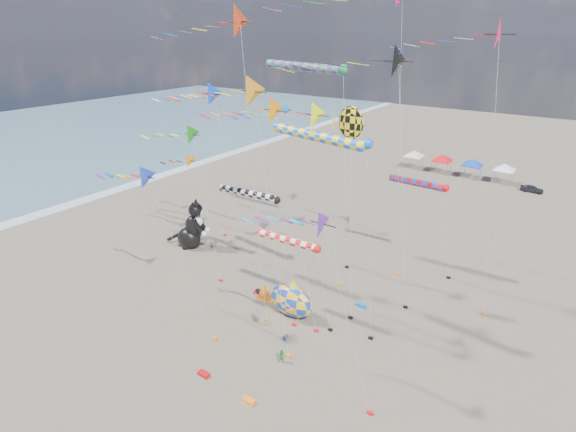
% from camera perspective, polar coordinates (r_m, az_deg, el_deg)
% --- Properties ---
extents(ground, '(260.00, 260.00, 0.00)m').
position_cam_1_polar(ground, '(34.99, -11.41, -19.61)').
color(ground, brown).
rests_on(ground, ground).
extents(delta_kite_0, '(9.03, 1.93, 13.72)m').
position_cam_1_polar(delta_kite_0, '(26.72, 4.58, -1.40)').
color(delta_kite_0, '#621E9E').
rests_on(delta_kite_0, ground).
extents(delta_kite_1, '(10.21, 2.22, 19.14)m').
position_cam_1_polar(delta_kite_1, '(33.35, -1.31, 13.07)').
color(delta_kite_1, orange).
rests_on(delta_kite_1, ground).
extents(delta_kite_2, '(9.54, 1.84, 9.88)m').
position_cam_1_polar(delta_kite_2, '(55.54, -12.27, 6.84)').
color(delta_kite_2, orange).
rests_on(delta_kite_2, ground).
extents(delta_kite_3, '(11.25, 2.13, 19.45)m').
position_cam_1_polar(delta_kite_3, '(40.16, -10.30, 14.83)').
color(delta_kite_3, blue).
rests_on(delta_kite_3, ground).
extents(delta_kite_4, '(11.30, 2.58, 25.14)m').
position_cam_1_polar(delta_kite_4, '(34.26, -8.10, 22.94)').
color(delta_kite_4, red).
rests_on(delta_kite_4, ground).
extents(delta_kite_6, '(12.42, 2.64, 17.91)m').
position_cam_1_polar(delta_kite_6, '(40.51, 3.50, 12.72)').
color(delta_kite_6, '#FCFF0C').
rests_on(delta_kite_6, ground).
extents(delta_kite_7, '(9.84, 1.86, 15.68)m').
position_cam_1_polar(delta_kite_7, '(53.55, -0.70, 13.08)').
color(delta_kite_7, '#0C95DB').
rests_on(delta_kite_7, ground).
extents(delta_kite_8, '(10.19, 1.92, 14.18)m').
position_cam_1_polar(delta_kite_8, '(35.41, -16.14, 4.64)').
color(delta_kite_8, '#1A3BB7').
rests_on(delta_kite_8, ground).
extents(delta_kite_9, '(9.45, 2.04, 15.48)m').
position_cam_1_polar(delta_kite_9, '(42.83, -13.00, 9.75)').
color(delta_kite_9, '#167B16').
rests_on(delta_kite_9, ground).
extents(delta_kite_10, '(14.81, 2.81, 22.48)m').
position_cam_1_polar(delta_kite_10, '(37.49, 11.10, 18.49)').
color(delta_kite_10, black).
rests_on(delta_kite_10, ground).
extents(delta_kite_11, '(10.57, 2.48, 24.26)m').
position_cam_1_polar(delta_kite_11, '(37.85, 24.38, 20.00)').
color(delta_kite_11, '#EC1947').
rests_on(delta_kite_11, ground).
extents(delta_kite_12, '(11.24, 2.41, 20.70)m').
position_cam_1_polar(delta_kite_12, '(30.15, -5.84, 14.78)').
color(delta_kite_12, orange).
rests_on(delta_kite_12, ground).
extents(windsock_0, '(9.78, 0.83, 16.35)m').
position_cam_1_polar(windsock_0, '(33.61, 4.36, 9.86)').
color(windsock_0, blue).
rests_on(windsock_0, ground).
extents(windsock_1, '(7.24, 0.72, 9.71)m').
position_cam_1_polar(windsock_1, '(45.77, 16.53, 3.89)').
color(windsock_1, red).
rests_on(windsock_1, ground).
extents(windsock_2, '(9.99, 0.87, 20.38)m').
position_cam_1_polar(windsock_2, '(44.66, 2.61, 18.27)').
color(windsock_2, '#1A9351').
rests_on(windsock_2, ground).
extents(windsock_3, '(7.52, 0.69, 7.56)m').
position_cam_1_polar(windsock_3, '(36.89, 0.30, -3.26)').
color(windsock_3, red).
rests_on(windsock_3, ground).
extents(windsock_4, '(8.50, 0.73, 9.57)m').
position_cam_1_polar(windsock_4, '(41.71, -4.83, 2.78)').
color(windsock_4, black).
rests_on(windsock_4, ground).
extents(angelfish_kite, '(3.74, 3.02, 17.80)m').
position_cam_1_polar(angelfish_kite, '(36.44, 7.68, 11.47)').
color(angelfish_kite, yellow).
rests_on(angelfish_kite, ground).
extents(cat_inflatable, '(4.83, 3.76, 5.84)m').
position_cam_1_polar(cat_inflatable, '(51.87, -12.37, -1.01)').
color(cat_inflatable, black).
rests_on(cat_inflatable, ground).
extents(fish_inflatable, '(5.83, 2.72, 3.75)m').
position_cam_1_polar(fish_inflatable, '(39.54, 0.32, -10.71)').
color(fish_inflatable, '#123AB8').
rests_on(fish_inflatable, ground).
extents(person_adult, '(0.68, 0.57, 1.57)m').
position_cam_1_polar(person_adult, '(39.11, -4.03, -12.53)').
color(person_adult, slate).
rests_on(person_adult, ground).
extents(child_green, '(0.63, 0.54, 1.13)m').
position_cam_1_polar(child_green, '(35.31, -0.79, -17.40)').
color(child_green, '#278E24').
rests_on(child_green, ground).
extents(child_blue, '(0.57, 0.54, 0.95)m').
position_cam_1_polar(child_blue, '(37.16, -0.25, -15.22)').
color(child_blue, '#2955A2').
rests_on(child_blue, ground).
extents(kite_bag_0, '(0.90, 0.44, 0.30)m').
position_cam_1_polar(kite_bag_0, '(32.79, -5.02, -22.33)').
color(kite_bag_0, orange).
rests_on(kite_bag_0, ground).
extents(kite_bag_1, '(0.90, 0.44, 0.30)m').
position_cam_1_polar(kite_bag_1, '(41.98, 9.27, -11.12)').
color(kite_bag_1, blue).
rests_on(kite_bag_1, ground).
extents(kite_bag_2, '(0.90, 0.44, 0.30)m').
position_cam_1_polar(kite_bag_2, '(35.05, -10.64, -19.13)').
color(kite_bag_2, red).
rests_on(kite_bag_2, ground).
extents(kite_bag_3, '(0.90, 0.44, 0.30)m').
position_cam_1_polar(kite_bag_3, '(43.39, -3.62, -9.61)').
color(kite_bag_3, black).
rests_on(kite_bag_3, ground).
extents(tent_row, '(19.20, 4.20, 3.80)m').
position_cam_1_polar(tent_row, '(81.77, 20.74, 6.94)').
color(tent_row, silver).
rests_on(tent_row, ground).
extents(parked_car, '(3.28, 1.39, 1.10)m').
position_cam_1_polar(parked_car, '(78.73, 28.57, 3.06)').
color(parked_car, '#26262D').
rests_on(parked_car, ground).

